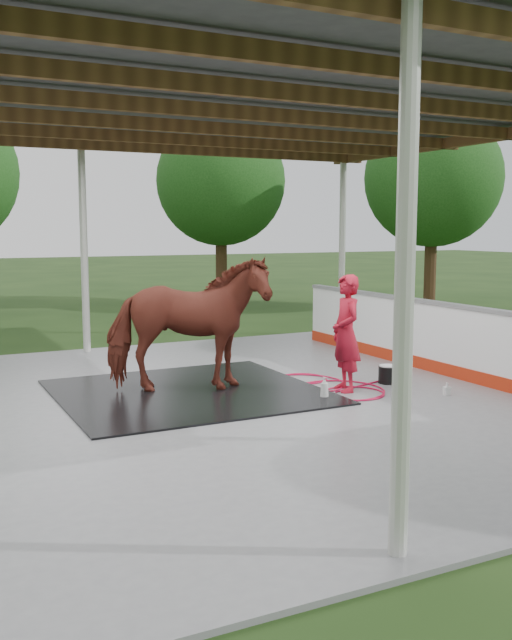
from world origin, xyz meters
name	(u,v)px	position (x,y,z in m)	size (l,w,h in m)	color
ground	(173,411)	(0.00, 0.00, 0.00)	(100.00, 100.00, 0.00)	#1E3814
concrete_slab	(173,409)	(0.00, 0.00, 0.03)	(12.00, 10.00, 0.05)	slate
pavilion_structure	(168,97)	(0.00, 0.00, 3.97)	(12.60, 10.60, 4.05)	beige
dasher_board	(447,341)	(4.60, 0.00, 0.59)	(0.16, 8.00, 1.15)	#AF260E
tree_belt	(167,123)	(0.30, 0.90, 3.79)	(28.00, 28.00, 5.80)	#382314
rubber_mat	(188,392)	(0.48, 0.67, 0.06)	(3.57, 3.35, 0.03)	black
horse	(188,324)	(0.48, 0.67, 1.03)	(1.03, 2.25, 1.90)	maroon
handler	(346,333)	(2.54, -0.22, 0.88)	(0.61, 0.40, 1.67)	#AD1225
wash_bucket	(388,374)	(3.39, -0.09, 0.19)	(0.29, 0.29, 0.27)	black
soap_bottle_a	(324,388)	(2.02, -0.48, 0.20)	(0.11, 0.11, 0.30)	silver
soap_bottle_b	(447,389)	(3.64, -1.09, 0.14)	(0.08, 0.08, 0.18)	#338CD8
hose_coil	(323,387)	(2.36, 0.10, 0.06)	(2.30, 1.98, 0.02)	#BE0D38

